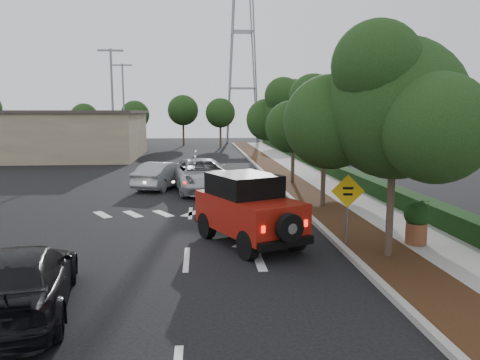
{
  "coord_description": "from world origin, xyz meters",
  "views": [
    {
      "loc": [
        0.4,
        -12.67,
        4.1
      ],
      "look_at": [
        1.76,
        3.0,
        1.78
      ],
      "focal_mm": 35.0,
      "sensor_mm": 36.0,
      "label": 1
    }
  ],
  "objects": [
    {
      "name": "ground",
      "position": [
        0.0,
        0.0,
        0.0
      ],
      "size": [
        120.0,
        120.0,
        0.0
      ],
      "primitive_type": "plane",
      "color": "black",
      "rests_on": "ground"
    },
    {
      "name": "light_pole_b",
      "position": [
        -7.5,
        38.0,
        0.0
      ],
      "size": [
        2.0,
        0.22,
        9.0
      ],
      "primitive_type": null,
      "color": "slate",
      "rests_on": "ground"
    },
    {
      "name": "terracotta_planter",
      "position": [
        6.9,
        0.54,
        0.93
      ],
      "size": [
        0.79,
        0.79,
        1.37
      ],
      "rotation": [
        0.0,
        0.0,
        0.13
      ],
      "color": "brown",
      "rests_on": "ground"
    },
    {
      "name": "street_tree_near",
      "position": [
        5.6,
        -0.5,
        0.0
      ],
      "size": [
        3.8,
        3.8,
        5.92
      ],
      "primitive_type": null,
      "color": "black",
      "rests_on": "ground"
    },
    {
      "name": "hedge",
      "position": [
        8.9,
        12.0,
        0.4
      ],
      "size": [
        0.8,
        70.0,
        0.8
      ],
      "primitive_type": "cube",
      "color": "black",
      "rests_on": "ground"
    },
    {
      "name": "planting_strip",
      "position": [
        5.6,
        12.0,
        0.06
      ],
      "size": [
        1.8,
        70.0,
        0.12
      ],
      "primitive_type": "cube",
      "color": "black",
      "rests_on": "ground"
    },
    {
      "name": "silver_sedan_oncoming",
      "position": [
        -1.61,
        12.48,
        0.71
      ],
      "size": [
        2.98,
        4.55,
        1.42
      ],
      "primitive_type": "imported",
      "rotation": [
        0.0,
        0.0,
        2.76
      ],
      "color": "#939599",
      "rests_on": "ground"
    },
    {
      "name": "street_tree_far",
      "position": [
        5.6,
        13.0,
        0.0
      ],
      "size": [
        3.4,
        3.4,
        5.62
      ],
      "primitive_type": null,
      "color": "black",
      "rests_on": "ground"
    },
    {
      "name": "black_suv_oncoming",
      "position": [
        -3.25,
        -3.31,
        0.71
      ],
      "size": [
        2.8,
        5.14,
        1.41
      ],
      "primitive_type": "imported",
      "rotation": [
        0.0,
        0.0,
        3.32
      ],
      "color": "black",
      "rests_on": "ground"
    },
    {
      "name": "sidewalk",
      "position": [
        7.5,
        12.0,
        0.06
      ],
      "size": [
        2.0,
        70.0,
        0.12
      ],
      "primitive_type": "cube",
      "color": "gray",
      "rests_on": "ground"
    },
    {
      "name": "light_pole_a",
      "position": [
        -6.5,
        26.0,
        0.0
      ],
      "size": [
        2.0,
        0.22,
        9.0
      ],
      "primitive_type": null,
      "color": "slate",
      "rests_on": "ground"
    },
    {
      "name": "street_tree_mid",
      "position": [
        5.6,
        6.5,
        0.0
      ],
      "size": [
        3.2,
        3.2,
        5.32
      ],
      "primitive_type": null,
      "color": "black",
      "rests_on": "ground"
    },
    {
      "name": "speed_hump_sign",
      "position": [
        4.8,
        0.74,
        1.47
      ],
      "size": [
        0.99,
        0.14,
        2.12
      ],
      "rotation": [
        0.0,
        0.0,
        -0.12
      ],
      "color": "slate",
      "rests_on": "ground"
    },
    {
      "name": "curb",
      "position": [
        4.6,
        12.0,
        0.07
      ],
      "size": [
        0.2,
        70.0,
        0.15
      ],
      "primitive_type": "cube",
      "color": "#9E9B93",
      "rests_on": "ground"
    },
    {
      "name": "silver_suv_ahead",
      "position": [
        0.5,
        11.3,
        0.83
      ],
      "size": [
        3.75,
        6.34,
        1.65
      ],
      "primitive_type": "imported",
      "rotation": [
        0.0,
        0.0,
        0.18
      ],
      "color": "#AEB2B6",
      "rests_on": "ground"
    },
    {
      "name": "transmission_tower",
      "position": [
        6.0,
        48.0,
        0.0
      ],
      "size": [
        7.0,
        4.0,
        28.0
      ],
      "primitive_type": null,
      "color": "slate",
      "rests_on": "ground"
    },
    {
      "name": "commercial_building",
      "position": [
        -16.0,
        30.0,
        2.0
      ],
      "size": [
        22.0,
        12.0,
        4.0
      ],
      "primitive_type": "cube",
      "color": "gray",
      "rests_on": "ground"
    },
    {
      "name": "parked_suv",
      "position": [
        -10.11,
        26.87,
        0.79
      ],
      "size": [
        4.7,
        2.02,
        1.58
      ],
      "primitive_type": "imported",
      "rotation": [
        0.0,
        0.0,
        1.6
      ],
      "color": "#9D9FA4",
      "rests_on": "ground"
    },
    {
      "name": "red_jeep",
      "position": [
        1.81,
        1.56,
        1.1
      ],
      "size": [
        3.34,
        4.43,
        2.17
      ],
      "rotation": [
        0.0,
        0.0,
        0.43
      ],
      "color": "black",
      "rests_on": "ground"
    }
  ]
}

